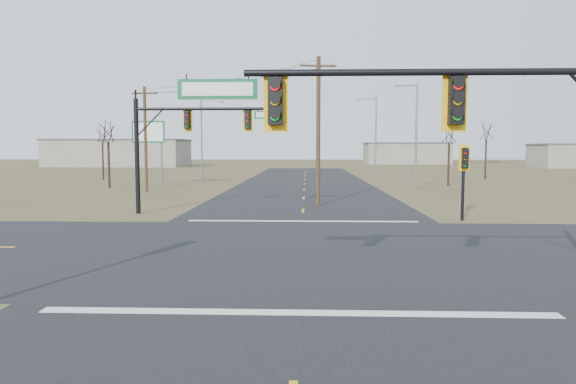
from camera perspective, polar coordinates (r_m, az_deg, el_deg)
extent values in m
plane|color=brown|center=(19.45, 1.44, -6.45)|extent=(320.00, 320.00, 0.00)
cube|color=black|center=(19.45, 1.44, -6.42)|extent=(160.00, 14.00, 0.02)
cube|color=black|center=(19.45, 1.44, -6.42)|extent=(14.00, 160.00, 0.02)
cube|color=silver|center=(12.18, 1.05, -13.24)|extent=(12.00, 0.40, 0.01)
cube|color=silver|center=(26.84, 1.62, -3.25)|extent=(12.00, 0.40, 0.01)
cylinder|color=black|center=(12.06, 16.62, 12.65)|extent=(8.70, 0.16, 0.16)
cube|color=#0C552E|center=(11.82, -7.84, 11.26)|extent=(1.80, 0.05, 0.45)
cylinder|color=black|center=(31.27, -16.43, 3.80)|extent=(0.27, 0.27, 6.69)
cylinder|color=black|center=(30.32, -9.16, 9.11)|extent=(8.13, 0.17, 0.17)
cube|color=#0C552E|center=(29.80, -2.00, 8.56)|extent=(1.80, 0.05, 0.45)
cylinder|color=black|center=(28.60, 18.87, 0.80)|extent=(0.16, 0.16, 3.84)
cylinder|color=#4E3A21|center=(34.08, 3.38, 6.67)|extent=(0.28, 0.28, 9.79)
cube|color=#4E3A21|center=(34.49, 3.41, 13.82)|extent=(2.38, 0.49, 0.12)
cylinder|color=#4E3A21|center=(46.98, -15.55, 5.64)|extent=(0.27, 0.27, 9.20)
cube|color=#4E3A21|center=(47.22, -15.67, 10.50)|extent=(2.25, 0.24, 0.12)
cylinder|color=slate|center=(53.74, -16.57, 4.09)|extent=(0.18, 0.18, 6.56)
cylinder|color=slate|center=(52.96, -13.87, 4.14)|extent=(0.18, 0.18, 6.56)
cube|color=#0C552E|center=(53.36, -15.28, 6.46)|extent=(3.47, 0.60, 2.19)
cylinder|color=slate|center=(49.08, 14.05, 5.96)|extent=(0.20, 0.20, 9.76)
cylinder|color=slate|center=(49.18, 12.80, 11.45)|extent=(2.34, 0.12, 0.12)
cube|color=slate|center=(48.97, 11.42, 11.39)|extent=(0.58, 0.36, 0.18)
cylinder|color=slate|center=(69.72, 9.72, 6.00)|extent=(0.21, 0.21, 10.58)
cylinder|color=slate|center=(69.86, 8.73, 10.19)|extent=(2.54, 0.13, 0.13)
cube|color=slate|center=(69.72, 7.68, 10.13)|extent=(0.64, 0.47, 0.19)
cylinder|color=slate|center=(57.39, -9.57, 5.57)|extent=(0.18, 0.18, 9.20)
cylinder|color=slate|center=(57.41, -8.54, 9.99)|extent=(2.21, 0.11, 0.11)
cube|color=slate|center=(57.21, -7.44, 9.92)|extent=(0.55, 0.38, 0.17)
cylinder|color=black|center=(52.34, -19.28, 2.83)|extent=(0.22, 0.22, 4.43)
cylinder|color=black|center=(66.32, -19.87, 3.23)|extent=(0.21, 0.21, 4.53)
cylinder|color=black|center=(55.03, 17.41, 2.93)|extent=(0.23, 0.23, 4.36)
cylinder|color=black|center=(68.13, 21.11, 3.41)|extent=(0.22, 0.22, 4.95)
cube|color=gray|center=(116.25, -18.22, 4.09)|extent=(28.00, 14.00, 5.50)
cube|color=gray|center=(131.44, 12.97, 4.16)|extent=(20.00, 12.00, 5.00)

